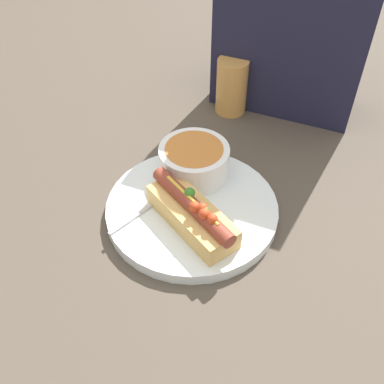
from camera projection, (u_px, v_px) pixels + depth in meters
The scene contains 6 objects.
ground_plane at pixel (192, 213), 0.72m from camera, with size 4.00×4.00×0.00m, color #4C4238.
dinner_plate at pixel (192, 209), 0.72m from camera, with size 0.27×0.27×0.02m.
hot_dog at pixel (192, 213), 0.66m from camera, with size 0.17×0.13×0.06m.
soup_bowl at pixel (194, 160), 0.74m from camera, with size 0.12×0.12×0.05m.
spoon at pixel (164, 196), 0.72m from camera, with size 0.07×0.14×0.01m.
drinking_glass at pixel (232, 86), 0.89m from camera, with size 0.06×0.06×0.11m.
Camera 1 is at (0.19, -0.45, 0.53)m, focal length 42.00 mm.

